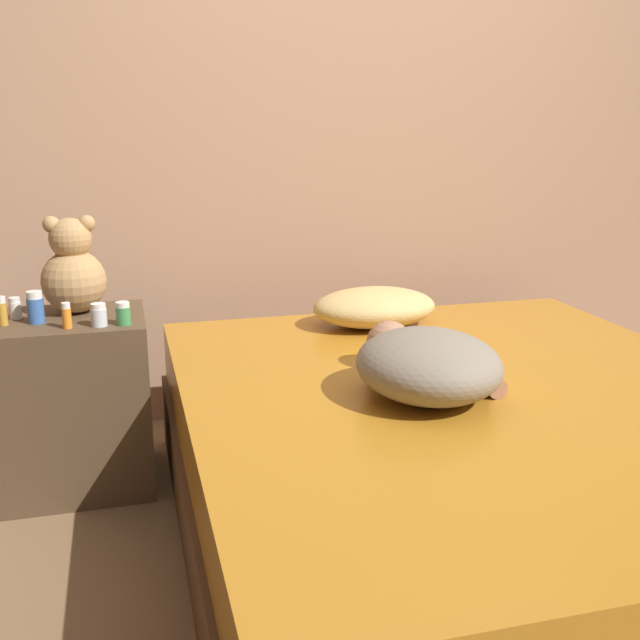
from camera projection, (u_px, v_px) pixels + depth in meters
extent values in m
plane|color=brown|center=(469.00, 541.00, 2.38)|extent=(12.00, 12.00, 0.00)
cube|color=tan|center=(352.00, 120.00, 3.27)|extent=(8.00, 0.06, 2.60)
cube|color=#4C331E|center=(471.00, 500.00, 2.35)|extent=(1.78, 2.06, 0.29)
cube|color=#B2721E|center=(476.00, 424.00, 2.28)|extent=(1.74, 2.02, 0.22)
cube|color=brown|center=(75.00, 403.00, 2.69)|extent=(0.52, 0.44, 0.63)
ellipsoid|color=tan|center=(374.00, 307.00, 2.93)|extent=(0.49, 0.34, 0.15)
ellipsoid|color=gray|center=(428.00, 365.00, 2.17)|extent=(0.43, 0.48, 0.20)
sphere|color=#A87556|center=(389.00, 344.00, 2.45)|extent=(0.15, 0.15, 0.15)
cylinder|color=#A87556|center=(481.00, 378.00, 2.26)|extent=(0.07, 0.21, 0.06)
sphere|color=tan|center=(74.00, 281.00, 2.65)|extent=(0.23, 0.23, 0.23)
sphere|color=tan|center=(70.00, 239.00, 2.61)|extent=(0.15, 0.15, 0.15)
sphere|color=tan|center=(51.00, 225.00, 2.58)|extent=(0.06, 0.06, 0.06)
sphere|color=tan|center=(87.00, 223.00, 2.61)|extent=(0.06, 0.06, 0.06)
cylinder|color=#3866B2|center=(36.00, 311.00, 2.53)|extent=(0.06, 0.06, 0.09)
cylinder|color=white|center=(34.00, 295.00, 2.52)|extent=(0.05, 0.05, 0.02)
cylinder|color=orange|center=(67.00, 318.00, 2.47)|extent=(0.03, 0.03, 0.07)
cylinder|color=white|center=(66.00, 305.00, 2.46)|extent=(0.03, 0.03, 0.02)
cylinder|color=#3D8E4C|center=(123.00, 316.00, 2.51)|extent=(0.05, 0.05, 0.06)
cylinder|color=white|center=(122.00, 305.00, 2.50)|extent=(0.05, 0.05, 0.02)
cylinder|color=silver|center=(99.00, 317.00, 2.49)|extent=(0.05, 0.05, 0.06)
cylinder|color=white|center=(98.00, 306.00, 2.48)|extent=(0.05, 0.05, 0.02)
cylinder|color=white|center=(15.00, 310.00, 2.58)|extent=(0.04, 0.04, 0.06)
cylinder|color=white|center=(14.00, 300.00, 2.57)|extent=(0.04, 0.04, 0.02)
cylinder|color=gold|center=(2.00, 314.00, 2.50)|extent=(0.03, 0.03, 0.08)
cylinder|color=white|center=(1.00, 300.00, 2.49)|extent=(0.03, 0.03, 0.02)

